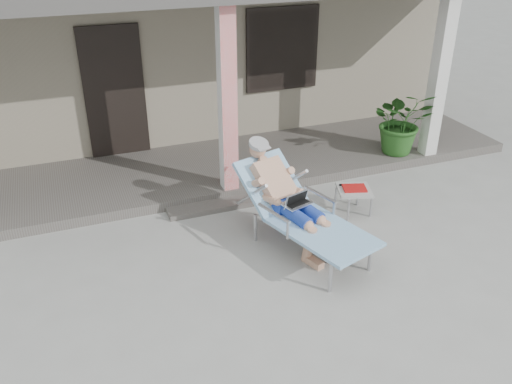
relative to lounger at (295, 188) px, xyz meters
name	(u,v)px	position (x,y,z in m)	size (l,w,h in m)	color
ground	(288,276)	(-0.34, -0.62, -0.81)	(60.00, 60.00, 0.00)	#9E9E99
house	(160,28)	(-0.34, 5.88, 0.86)	(10.40, 5.40, 3.30)	gray
porch_deck	(213,168)	(-0.34, 2.38, -0.73)	(10.00, 2.00, 0.15)	#605B56
porch_step	(236,202)	(-0.34, 1.23, -0.77)	(2.00, 0.30, 0.07)	#605B56
lounger	(295,188)	(0.00, 0.00, 0.00)	(1.30, 2.08, 1.31)	#B7B7BC
side_table	(354,191)	(1.11, 0.43, -0.47)	(0.56, 0.56, 0.40)	#A8A8A3
potted_palm	(402,121)	(2.73, 1.74, -0.11)	(0.98, 0.85, 1.09)	#26591E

